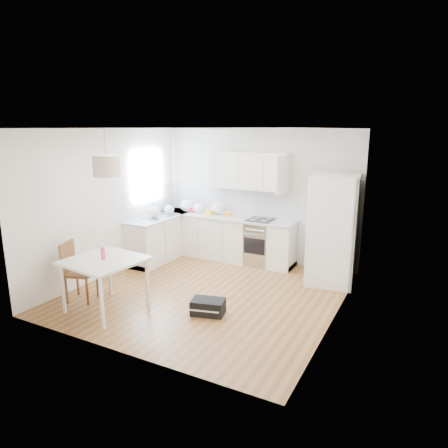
% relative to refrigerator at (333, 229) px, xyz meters
% --- Properties ---
extents(floor, '(4.20, 4.20, 0.00)m').
position_rel_refrigerator_xyz_m(floor, '(-1.70, -1.53, -0.97)').
color(floor, brown).
rests_on(floor, ground).
extents(ceiling, '(4.20, 4.20, 0.00)m').
position_rel_refrigerator_xyz_m(ceiling, '(-1.70, -1.53, 1.73)').
color(ceiling, white).
rests_on(ceiling, wall_back).
extents(wall_back, '(4.20, 0.00, 4.20)m').
position_rel_refrigerator_xyz_m(wall_back, '(-1.70, 0.57, 0.38)').
color(wall_back, white).
rests_on(wall_back, floor).
extents(wall_left, '(0.00, 4.20, 4.20)m').
position_rel_refrigerator_xyz_m(wall_left, '(-3.80, -1.53, 0.38)').
color(wall_left, white).
rests_on(wall_left, floor).
extents(wall_right, '(0.00, 4.20, 4.20)m').
position_rel_refrigerator_xyz_m(wall_right, '(0.40, -1.53, 0.38)').
color(wall_right, white).
rests_on(wall_right, floor).
extents(window_glassblock, '(0.02, 1.00, 1.00)m').
position_rel_refrigerator_xyz_m(window_glassblock, '(-3.79, -0.38, 0.78)').
color(window_glassblock, '#BFE0F9').
rests_on(window_glassblock, wall_left).
extents(cabinets_back, '(3.00, 0.60, 0.88)m').
position_rel_refrigerator_xyz_m(cabinets_back, '(-2.30, 0.27, -0.53)').
color(cabinets_back, white).
rests_on(cabinets_back, floor).
extents(cabinets_left, '(0.60, 1.80, 0.88)m').
position_rel_refrigerator_xyz_m(cabinets_left, '(-3.50, -0.33, -0.53)').
color(cabinets_left, white).
rests_on(cabinets_left, floor).
extents(counter_back, '(3.02, 0.64, 0.04)m').
position_rel_refrigerator_xyz_m(counter_back, '(-2.30, 0.27, -0.07)').
color(counter_back, '#AAACAF').
rests_on(counter_back, cabinets_back).
extents(counter_left, '(0.64, 1.82, 0.04)m').
position_rel_refrigerator_xyz_m(counter_left, '(-3.50, -0.33, -0.07)').
color(counter_left, '#AAACAF').
rests_on(counter_left, cabinets_left).
extents(backsplash_back, '(3.00, 0.01, 0.58)m').
position_rel_refrigerator_xyz_m(backsplash_back, '(-2.30, 0.57, 0.24)').
color(backsplash_back, white).
rests_on(backsplash_back, wall_back).
extents(backsplash_left, '(0.01, 1.80, 0.58)m').
position_rel_refrigerator_xyz_m(backsplash_left, '(-3.80, -0.33, 0.24)').
color(backsplash_left, white).
rests_on(backsplash_left, wall_left).
extents(upper_cabinets, '(1.70, 0.32, 0.75)m').
position_rel_refrigerator_xyz_m(upper_cabinets, '(-1.85, 0.41, 0.91)').
color(upper_cabinets, white).
rests_on(upper_cabinets, wall_back).
extents(range_oven, '(0.50, 0.61, 0.88)m').
position_rel_refrigerator_xyz_m(range_oven, '(-1.50, 0.27, -0.53)').
color(range_oven, '#B1B3B5').
rests_on(range_oven, floor).
extents(sink, '(0.50, 0.80, 0.16)m').
position_rel_refrigerator_xyz_m(sink, '(-3.50, -0.38, -0.05)').
color(sink, '#B1B3B5').
rests_on(sink, counter_left).
extents(refrigerator, '(1.04, 1.08, 1.93)m').
position_rel_refrigerator_xyz_m(refrigerator, '(0.00, 0.00, 0.00)').
color(refrigerator, white).
rests_on(refrigerator, floor).
extents(dining_table, '(1.14, 1.14, 0.81)m').
position_rel_refrigerator_xyz_m(dining_table, '(-2.72, -2.81, -0.24)').
color(dining_table, beige).
rests_on(dining_table, floor).
extents(dining_chair, '(0.52, 0.52, 0.97)m').
position_rel_refrigerator_xyz_m(dining_chair, '(-3.34, -2.71, -0.48)').
color(dining_chair, '#4B2D16').
rests_on(dining_chair, floor).
extents(drink_bottle, '(0.07, 0.07, 0.23)m').
position_rel_refrigerator_xyz_m(drink_bottle, '(-2.73, -2.81, -0.04)').
color(drink_bottle, '#F1426F').
rests_on(drink_bottle, dining_table).
extents(gym_bag, '(0.55, 0.43, 0.22)m').
position_rel_refrigerator_xyz_m(gym_bag, '(-1.30, -2.20, -0.85)').
color(gym_bag, black).
rests_on(gym_bag, floor).
extents(pendant_lamp, '(0.49, 0.49, 0.30)m').
position_rel_refrigerator_xyz_m(pendant_lamp, '(-2.66, -2.69, 1.21)').
color(pendant_lamp, beige).
rests_on(pendant_lamp, ceiling).
extents(grocery_bag_a, '(0.30, 0.25, 0.27)m').
position_rel_refrigerator_xyz_m(grocery_bag_a, '(-3.26, 0.29, 0.09)').
color(grocery_bag_a, white).
rests_on(grocery_bag_a, counter_back).
extents(grocery_bag_b, '(0.24, 0.20, 0.22)m').
position_rel_refrigerator_xyz_m(grocery_bag_b, '(-2.96, 0.28, 0.06)').
color(grocery_bag_b, white).
rests_on(grocery_bag_b, counter_back).
extents(grocery_bag_c, '(0.29, 0.24, 0.26)m').
position_rel_refrigerator_xyz_m(grocery_bag_c, '(-2.53, 0.37, 0.08)').
color(grocery_bag_c, white).
rests_on(grocery_bag_c, counter_back).
extents(grocery_bag_d, '(0.21, 0.18, 0.19)m').
position_rel_refrigerator_xyz_m(grocery_bag_d, '(-3.46, -0.10, 0.05)').
color(grocery_bag_d, white).
rests_on(grocery_bag_d, counter_back).
extents(grocery_bag_e, '(0.26, 0.22, 0.24)m').
position_rel_refrigerator_xyz_m(grocery_bag_e, '(-3.52, -0.54, 0.07)').
color(grocery_bag_e, white).
rests_on(grocery_bag_e, counter_left).
extents(snack_orange, '(0.16, 0.13, 0.10)m').
position_rel_refrigerator_xyz_m(snack_orange, '(-2.24, 0.29, 0.00)').
color(snack_orange, orange).
rests_on(snack_orange, counter_back).
extents(snack_yellow, '(0.16, 0.10, 0.11)m').
position_rel_refrigerator_xyz_m(snack_yellow, '(-2.65, 0.21, 0.01)').
color(snack_yellow, orange).
rests_on(snack_yellow, counter_back).
extents(snack_red, '(0.17, 0.15, 0.10)m').
position_rel_refrigerator_xyz_m(snack_red, '(-3.12, 0.29, 0.00)').
color(snack_red, red).
rests_on(snack_red, counter_back).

